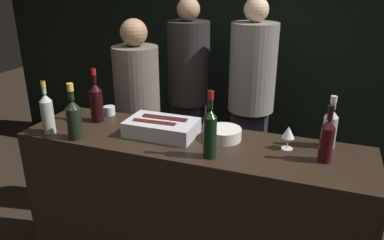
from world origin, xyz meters
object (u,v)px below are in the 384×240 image
Objects in this scene: champagne_bottle at (74,117)px; red_wine_bottle_black_foil at (327,139)px; person_in_hoodie at (189,85)px; person_grey_polo at (138,113)px; bowl_white at (224,134)px; rose_wine_bottle at (47,112)px; red_wine_bottle_burgundy at (210,131)px; white_wine_bottle at (330,126)px; candle_votive at (109,110)px; person_blond_tee at (251,92)px; wine_glass at (288,133)px; ice_bin_with_bottles at (161,127)px; red_wine_bottle_tall at (96,101)px.

red_wine_bottle_black_foil is (1.41, 0.20, -0.01)m from champagne_bottle.
person_grey_polo is at bearing -147.86° from person_in_hoodie.
person_in_hoodie is 1.07× the size of person_grey_polo.
rose_wine_bottle is (-1.04, -0.27, 0.10)m from bowl_white.
champagne_bottle is at bearing -177.11° from red_wine_bottle_burgundy.
red_wine_bottle_black_foil is at bearing -93.36° from white_wine_bottle.
rose_wine_bottle reaches higher than candle_votive.
person_blond_tee is at bearing 54.25° from candle_votive.
person_grey_polo is (0.16, 0.85, -0.27)m from rose_wine_bottle.
wine_glass is 0.40× the size of champagne_bottle.
bowl_white is 0.12× the size of person_in_hoodie.
red_wine_bottle_black_foil is (-0.01, -0.19, 0.00)m from white_wine_bottle.
rose_wine_bottle is at bearing -166.85° from white_wine_bottle.
bowl_white is 0.12× the size of person_grey_polo.
white_wine_bottle reaches higher than ice_bin_with_bottles.
wine_glass is 1.24m from candle_votive.
candle_votive is 0.48m from person_grey_polo.
person_in_hoodie reaches higher than bowl_white.
champagne_bottle is 0.19× the size of person_blond_tee.
red_wine_bottle_tall is at bearing 100.75° from person_blond_tee.
person_blond_tee reaches higher than red_wine_bottle_burgundy.
ice_bin_with_bottles is at bearing -119.27° from person_in_hoodie.
person_grey_polo is at bearing 82.29° from person_blond_tee.
red_wine_bottle_burgundy is 1.69m from person_in_hoodie.
person_grey_polo is (-1.47, 0.47, -0.27)m from white_wine_bottle.
wine_glass is 1.67m from person_in_hoodie.
champagne_bottle is (-1.20, -0.29, 0.04)m from wine_glass.
champagne_bottle is at bearing -166.52° from wine_glass.
champagne_bottle is at bearing -4.97° from rose_wine_bottle.
candle_votive is at bearing 173.71° from wine_glass.
person_blond_tee reaches higher than rose_wine_bottle.
red_wine_bottle_burgundy is at bearing -16.08° from red_wine_bottle_tall.
red_wine_bottle_burgundy is (-0.01, -0.25, 0.11)m from bowl_white.
champagne_bottle is 1.58m from person_in_hoodie.
bowl_white is at bearing 137.52° from person_blond_tee.
rose_wine_bottle is 0.18× the size of person_blond_tee.
bowl_white is 1.23m from person_blond_tee.
person_grey_polo reaches higher than red_wine_bottle_burgundy.
red_wine_bottle_tall is 0.64m from person_grey_polo.
person_grey_polo is at bearing 136.70° from red_wine_bottle_burgundy.
candle_votive is at bearing 94.25° from champagne_bottle.
person_blond_tee is 1.08× the size of person_grey_polo.
champagne_bottle is at bearing -164.33° from white_wine_bottle.
person_grey_polo is at bearing 155.17° from wine_glass.
wine_glass is 0.38× the size of red_wine_bottle_tall.
red_wine_bottle_black_foil reaches higher than candle_votive.
wine_glass is 1.24m from champagne_bottle.
red_wine_bottle_tall is 1.30m from person_in_hoodie.
white_wine_bottle is (0.21, 0.11, 0.03)m from wine_glass.
bowl_white is 0.59m from red_wine_bottle_black_foil.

